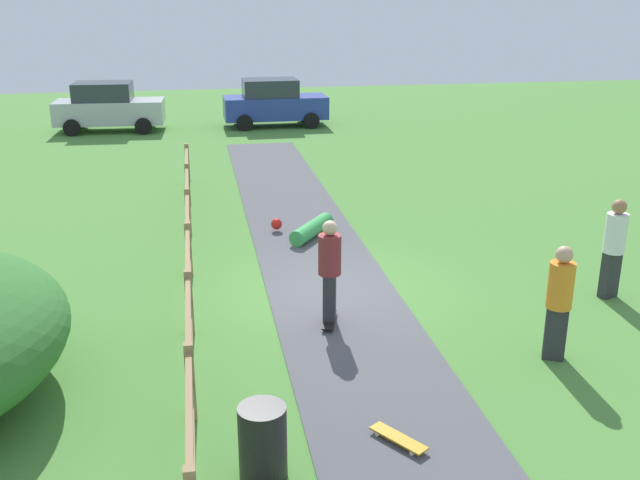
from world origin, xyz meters
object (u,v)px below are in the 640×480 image
skater_fallen (309,229)px  parked_car_blue (274,103)px  parked_car_silver (108,107)px  skateboard_loose (398,438)px  trash_bin (263,442)px  bystander_white (614,244)px  skater_riding (330,267)px  bystander_orange (559,298)px

skater_fallen → parked_car_blue: bearing=86.6°
skater_fallen → parked_car_silver: size_ratio=0.35×
skateboard_loose → parked_car_blue: bearing=87.3°
trash_bin → parked_car_blue: (2.76, 22.82, 0.51)m
bystander_white → parked_car_silver: (-10.59, 18.73, -0.07)m
skater_fallen → skateboard_loose: bearing=-91.3°
skater_riding → skater_fallen: (0.39, 4.58, -0.83)m
parked_car_blue → parked_car_silver: 6.60m
trash_bin → parked_car_silver: bearing=99.6°
trash_bin → bystander_white: (6.75, 4.09, 0.58)m
skater_fallen → bystander_orange: size_ratio=0.83×
bystander_white → skater_riding: bearing=-177.1°
bystander_white → parked_car_silver: parked_car_silver is taller
trash_bin → parked_car_silver: (-3.84, 22.82, 0.51)m
trash_bin → parked_car_silver: 23.15m
skater_riding → parked_car_blue: 19.03m
skateboard_loose → skater_riding: bearing=93.3°
skateboard_loose → skater_fallen: bearing=88.7°
skater_riding → bystander_white: (5.25, 0.26, 0.00)m
skater_riding → skater_fallen: 4.67m
skater_fallen → parked_car_silver: parked_car_silver is taller
skater_riding → skateboard_loose: size_ratio=2.34×
skater_riding → parked_car_blue: parked_car_blue is taller
trash_bin → parked_car_blue: bearing=83.1°
trash_bin → parked_car_silver: size_ratio=0.21×
trash_bin → bystander_orange: 5.12m
bystander_white → bystander_orange: bearing=-136.0°
skater_riding → parked_car_silver: size_ratio=0.42×
parked_car_blue → trash_bin: bearing=-96.9°
trash_bin → skater_fallen: bearing=77.3°
bystander_orange → parked_car_silver: bearing=112.2°
skater_riding → parked_car_silver: (-5.34, 18.99, -0.07)m
skater_fallen → bystander_white: bystander_white is taller
trash_bin → skater_fallen: size_ratio=0.60×
parked_car_blue → bystander_orange: bearing=-84.8°
trash_bin → parked_car_blue: size_ratio=0.21×
skater_riding → parked_car_blue: size_ratio=0.43×
skateboard_loose → bystander_white: bystander_white is taller
skater_fallen → parked_car_blue: 14.45m
skateboard_loose → bystander_white: 6.37m
skateboard_loose → bystander_white: size_ratio=0.42×
trash_bin → skater_riding: size_ratio=0.50×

